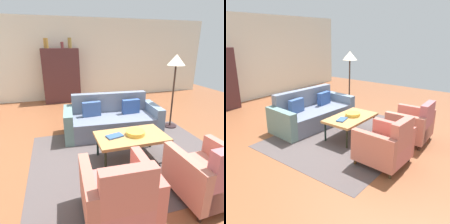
{
  "view_description": "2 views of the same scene",
  "coord_description": "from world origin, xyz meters",
  "views": [
    {
      "loc": [
        -1.41,
        -3.5,
        1.93
      ],
      "look_at": [
        -0.41,
        -0.14,
        0.71
      ],
      "focal_mm": 31.52,
      "sensor_mm": 36.0,
      "label": 1
    },
    {
      "loc": [
        -4.23,
        -3.43,
        2.19
      ],
      "look_at": [
        -0.37,
        -0.45,
        0.56
      ],
      "focal_mm": 37.95,
      "sensor_mm": 36.0,
      "label": 2
    }
  ],
  "objects": [
    {
      "name": "ground_plane",
      "position": [
        0.0,
        0.0,
        0.0
      ],
      "size": [
        10.88,
        10.88,
        0.0
      ],
      "primitive_type": "plane",
      "color": "brown"
    },
    {
      "name": "coffee_table",
      "position": [
        -0.23,
        -0.69,
        0.42
      ],
      "size": [
        1.2,
        0.7,
        0.46
      ],
      "color": "black",
      "rests_on": "ground"
    },
    {
      "name": "armchair_right",
      "position": [
        0.37,
        -1.85,
        0.34
      ],
      "size": [
        0.82,
        0.82,
        0.88
      ],
      "rotation": [
        0.0,
        0.0,
        0.03
      ],
      "color": "#372921",
      "rests_on": "ground"
    },
    {
      "name": "fruit_bowl",
      "position": [
        -0.15,
        -0.69,
        0.49
      ],
      "size": [
        0.33,
        0.33,
        0.07
      ],
      "primitive_type": "cylinder",
      "color": "gold",
      "rests_on": "coffee_table"
    },
    {
      "name": "wall_back",
      "position": [
        0.0,
        3.8,
        1.4
      ],
      "size": [
        9.07,
        0.12,
        2.8
      ],
      "primitive_type": "cube",
      "color": "beige",
      "rests_on": "ground"
    },
    {
      "name": "area_rug",
      "position": [
        -0.23,
        -0.64,
        0.0
      ],
      "size": [
        3.4,
        2.6,
        0.01
      ],
      "primitive_type": "cube",
      "color": "#514848",
      "rests_on": "ground"
    },
    {
      "name": "floor_lamp",
      "position": [
        1.25,
        0.39,
        1.44
      ],
      "size": [
        0.4,
        0.4,
        1.72
      ],
      "color": "black",
      "rests_on": "ground"
    },
    {
      "name": "book_stack",
      "position": [
        -0.52,
        -0.66,
        0.47
      ],
      "size": [
        0.31,
        0.22,
        0.03
      ],
      "color": "#305385",
      "rests_on": "coffee_table"
    },
    {
      "name": "armchair_left",
      "position": [
        -0.83,
        -1.85,
        0.34
      ],
      "size": [
        0.83,
        0.83,
        0.88
      ],
      "rotation": [
        0.0,
        0.0,
        -0.04
      ],
      "color": "#3A2611",
      "rests_on": "ground"
    },
    {
      "name": "couch",
      "position": [
        -0.22,
        0.5,
        0.29
      ],
      "size": [
        2.16,
        1.05,
        0.86
      ],
      "rotation": [
        0.0,
        0.0,
        3.07
      ],
      "color": "slate",
      "rests_on": "ground"
    }
  ]
}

